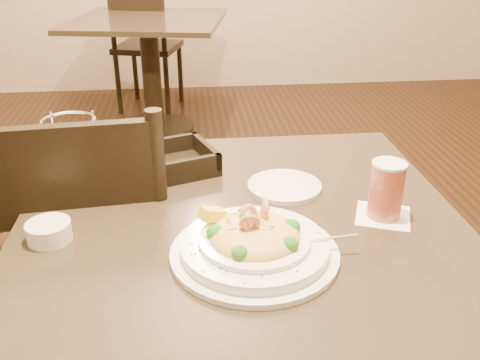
{
  "coord_description": "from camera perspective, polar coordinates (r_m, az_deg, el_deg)",
  "views": [
    {
      "loc": [
        -0.1,
        -0.93,
        1.27
      ],
      "look_at": [
        0.0,
        0.02,
        0.81
      ],
      "focal_mm": 40.0,
      "sensor_mm": 36.0,
      "label": 1
    }
  ],
  "objects": [
    {
      "name": "main_table",
      "position": [
        1.21,
        0.1,
        -13.73
      ],
      "size": [
        0.9,
        0.9,
        0.73
      ],
      "color": "black",
      "rests_on": "ground"
    },
    {
      "name": "dining_chair_far",
      "position": [
        3.97,
        -10.08,
        14.32
      ],
      "size": [
        0.52,
        0.52,
        0.93
      ],
      "rotation": [
        0.0,
        0.0,
        2.87
      ],
      "color": "black",
      "rests_on": "ground"
    },
    {
      "name": "bread_basket",
      "position": [
        1.29,
        -7.47,
        1.8
      ],
      "size": [
        0.24,
        0.22,
        0.06
      ],
      "rotation": [
        0.0,
        0.0,
        0.34
      ],
      "color": "black",
      "rests_on": "main_table"
    },
    {
      "name": "side_plate",
      "position": [
        1.2,
        4.76,
        -0.67
      ],
      "size": [
        0.2,
        0.2,
        0.01
      ],
      "primitive_type": "cylinder",
      "rotation": [
        0.0,
        0.0,
        0.21
      ],
      "color": "white",
      "rests_on": "main_table"
    },
    {
      "name": "butter_ramekin",
      "position": [
        1.07,
        -19.7,
        -5.19
      ],
      "size": [
        0.1,
        0.1,
        0.04
      ],
      "primitive_type": "cylinder",
      "rotation": [
        0.0,
        0.0,
        0.27
      ],
      "color": "white",
      "rests_on": "main_table"
    },
    {
      "name": "napkin_caddy",
      "position": [
        1.19,
        -17.24,
        1.65
      ],
      "size": [
        0.11,
        0.11,
        0.18
      ],
      "rotation": [
        0.0,
        0.0,
        0.16
      ],
      "color": "silver",
      "rests_on": "main_table"
    },
    {
      "name": "pasta_bowl",
      "position": [
        0.96,
        1.55,
        -6.69
      ],
      "size": [
        0.34,
        0.3,
        0.1
      ],
      "rotation": [
        0.0,
        0.0,
        -0.13
      ],
      "color": "white",
      "rests_on": "main_table"
    },
    {
      "name": "dining_chair_near",
      "position": [
        1.41,
        -15.66,
        -8.45
      ],
      "size": [
        0.46,
        0.46,
        0.93
      ],
      "rotation": [
        0.0,
        0.0,
        3.23
      ],
      "color": "black",
      "rests_on": "ground"
    },
    {
      "name": "background_table",
      "position": [
        3.53,
        -9.57,
        12.98
      ],
      "size": [
        1.05,
        1.05,
        0.73
      ],
      "rotation": [
        0.0,
        0.0,
        -0.18
      ],
      "color": "black",
      "rests_on": "ground"
    },
    {
      "name": "drink_glass",
      "position": [
        1.1,
        15.33,
        -1.1
      ],
      "size": [
        0.14,
        0.14,
        0.12
      ],
      "rotation": [
        0.0,
        0.0,
        -0.36
      ],
      "color": "white",
      "rests_on": "main_table"
    }
  ]
}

